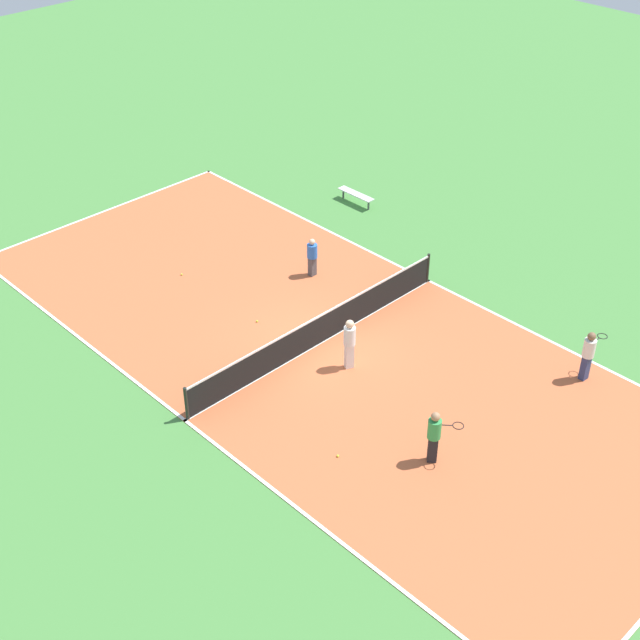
# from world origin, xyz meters

# --- Properties ---
(ground_plane) EXTENTS (80.00, 80.00, 0.00)m
(ground_plane) POSITION_xyz_m (0.00, 0.00, 0.00)
(ground_plane) COLOR #47843D
(court_surface) EXTENTS (10.67, 24.74, 0.02)m
(court_surface) POSITION_xyz_m (0.00, 0.00, 0.01)
(court_surface) COLOR #C66038
(court_surface) RESTS_ON ground_plane
(tennis_net) EXTENTS (10.47, 0.10, 1.11)m
(tennis_net) POSITION_xyz_m (0.00, 0.00, 0.59)
(tennis_net) COLOR black
(tennis_net) RESTS_ON court_surface
(bench) EXTENTS (0.36, 1.70, 0.45)m
(bench) POSITION_xyz_m (-7.69, -5.84, 0.39)
(bench) COLOR silver
(bench) RESTS_ON ground_plane
(player_far_green) EXTENTS (0.87, 0.91, 1.64)m
(player_far_green) POSITION_xyz_m (1.55, 5.87, 0.96)
(player_far_green) COLOR black
(player_far_green) RESTS_ON court_surface
(player_far_white) EXTENTS (0.95, 0.39, 1.67)m
(player_far_white) POSITION_xyz_m (-4.39, 6.75, 0.98)
(player_far_white) COLOR navy
(player_far_white) RESTS_ON court_surface
(player_near_white) EXTENTS (0.48, 0.48, 1.71)m
(player_near_white) POSITION_xyz_m (0.22, 1.49, 1.00)
(player_near_white) COLOR white
(player_near_white) RESTS_ON court_surface
(player_near_blue) EXTENTS (0.38, 0.38, 1.43)m
(player_near_blue) POSITION_xyz_m (-2.64, -3.11, 0.83)
(player_near_blue) COLOR #4C4C51
(player_near_blue) RESTS_ON court_surface
(tennis_ball_far_baseline) EXTENTS (0.07, 0.07, 0.07)m
(tennis_ball_far_baseline) POSITION_xyz_m (3.25, 4.03, 0.06)
(tennis_ball_far_baseline) COLOR #CCE033
(tennis_ball_far_baseline) RESTS_ON court_surface
(tennis_ball_midcourt) EXTENTS (0.07, 0.07, 0.07)m
(tennis_ball_midcourt) POSITION_xyz_m (0.67, -2.25, 0.06)
(tennis_ball_midcourt) COLOR #CCE033
(tennis_ball_midcourt) RESTS_ON court_surface
(tennis_ball_near_net) EXTENTS (0.07, 0.07, 0.07)m
(tennis_ball_near_net) POSITION_xyz_m (0.68, -6.29, 0.06)
(tennis_ball_near_net) COLOR #CCE033
(tennis_ball_near_net) RESTS_ON court_surface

